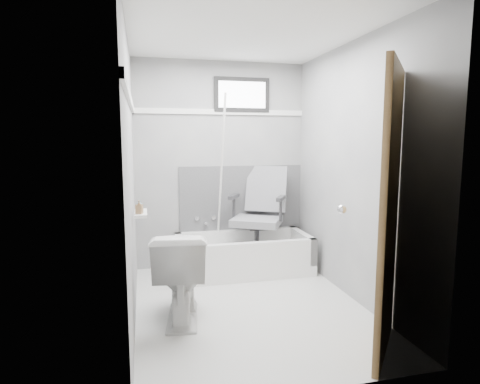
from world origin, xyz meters
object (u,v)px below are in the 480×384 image
object	(u,v)px
office_chair	(257,214)
toilet	(181,275)
soap_bottle_a	(139,207)
soap_bottle_b	(139,205)
bathtub	(243,254)
door	(453,220)

from	to	relation	value
office_chair	toilet	xyz separation A→B (m)	(-0.97, -1.07, -0.28)
soap_bottle_a	soap_bottle_b	distance (m)	0.14
soap_bottle_a	soap_bottle_b	bearing A→B (deg)	90.00
bathtub	office_chair	xyz separation A→B (m)	(0.17, 0.04, 0.45)
bathtub	office_chair	bearing A→B (deg)	13.13
soap_bottle_a	bathtub	bearing A→B (deg)	42.77
soap_bottle_a	soap_bottle_b	size ratio (longest dim) A/B	1.29
toilet	door	size ratio (longest dim) A/B	0.39
soap_bottle_b	soap_bottle_a	bearing A→B (deg)	-90.00
toilet	door	world-z (taller)	door
soap_bottle_a	toilet	bearing A→B (deg)	0.52
office_chair	soap_bottle_b	world-z (taller)	office_chair
soap_bottle_b	bathtub	bearing A→B (deg)	38.67
bathtub	door	distance (m)	2.48
office_chair	soap_bottle_b	xyz separation A→B (m)	(-1.29, -0.94, 0.30)
toilet	soap_bottle_b	size ratio (longest dim) A/B	8.53
bathtub	door	size ratio (longest dim) A/B	0.75
office_chair	toilet	size ratio (longest dim) A/B	1.40
toilet	soap_bottle_b	world-z (taller)	soap_bottle_b
bathtub	soap_bottle_a	size ratio (longest dim) A/B	12.86
door	soap_bottle_a	bearing A→B (deg)	148.59
bathtub	toilet	xyz separation A→B (m)	(-0.80, -1.03, 0.17)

